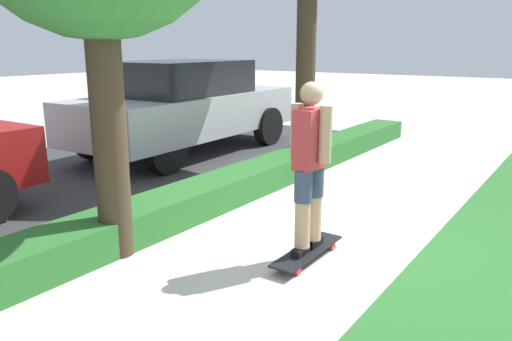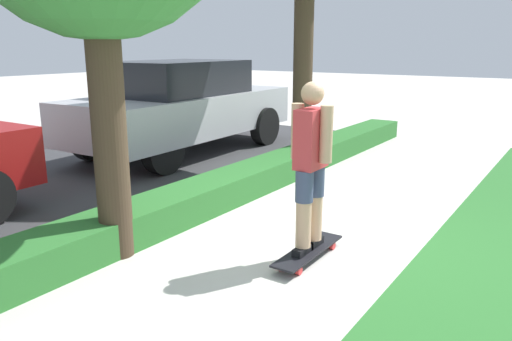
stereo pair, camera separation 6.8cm
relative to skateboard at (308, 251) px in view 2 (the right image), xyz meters
The scene contains 6 objects.
ground_plane 0.45m from the skateboard, 21.79° to the left, with size 60.00×60.00×0.00m, color beige.
street_asphalt 4.38m from the skateboard, 84.64° to the left, with size 12.99×5.00×0.01m.
hedge_row 1.81m from the skateboard, 76.93° to the left, with size 12.99×0.60×0.35m.
skateboard is the anchor object (origin of this frame).
skater_person 0.86m from the skateboard, ahead, with size 0.48×0.40×1.57m.
parked_car_middle 5.31m from the skateboard, 54.80° to the left, with size 4.80×2.07×1.71m.
Camera 2 is at (-4.34, -2.21, 1.98)m, focal length 35.00 mm.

